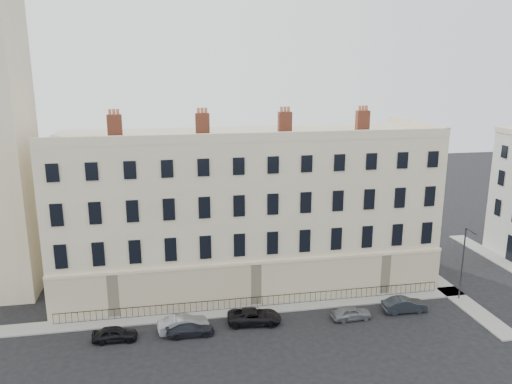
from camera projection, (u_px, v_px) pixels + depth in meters
ground at (341, 331)px, 41.15m from camera, size 160.00×160.00×0.00m
terrace at (245, 209)px, 49.68m from camera, size 36.22×12.22×17.00m
pavement_terrace at (214, 313)px, 44.09m from camera, size 48.00×2.00×0.12m
pavement_east_return at (434, 279)px, 51.11m from camera, size 2.00×24.00×0.12m
pavement_adjacent at (508, 265)px, 54.83m from camera, size 2.00×20.00×0.12m
railings at (257, 302)px, 45.08m from camera, size 35.00×0.04×0.96m
car_a at (115, 334)px, 39.53m from camera, size 3.57×1.53×1.20m
car_b at (184, 324)px, 40.88m from camera, size 4.32×2.00×1.37m
car_c at (190, 328)px, 40.42m from camera, size 3.92×1.61×1.13m
car_d at (254, 316)px, 42.26m from camera, size 4.80×2.64×1.27m
car_e at (351, 313)px, 42.97m from camera, size 3.50×1.51×1.18m
car_f at (404, 305)px, 44.29m from camera, size 3.98×1.45×1.30m
streetlamp at (463, 261)px, 45.78m from camera, size 0.18×1.53×7.07m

